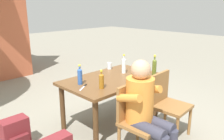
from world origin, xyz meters
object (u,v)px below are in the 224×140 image
chair_near_right (167,101)px  person_in_white_shirt (145,106)px  chair_near_left (137,117)px  cup_glass (109,66)px  bottle_amber (101,80)px  bottle_olive (154,67)px  dining_table (112,84)px  bottle_blue (80,76)px  bottle_clear (124,65)px  table_knife (84,87)px  cup_terracotta (145,73)px  backpack_by_near_side (16,134)px

chair_near_right → person_in_white_shirt: size_ratio=0.74×
chair_near_left → person_in_white_shirt: (0.00, -0.11, 0.17)m
chair_near_right → cup_glass: bearing=90.2°
chair_near_right → person_in_white_shirt: person_in_white_shirt is taller
bottle_amber → chair_near_right: bearing=-36.0°
person_in_white_shirt → bottle_olive: person_in_white_shirt is taller
dining_table → bottle_blue: bottle_blue is taller
chair_near_right → bottle_clear: bottle_clear is taller
chair_near_left → table_knife: (-0.21, 0.72, 0.24)m
bottle_amber → table_knife: bottle_amber is taller
cup_terracotta → person_in_white_shirt: bearing=-142.4°
bottle_olive → backpack_by_near_side: size_ratio=0.80×
dining_table → bottle_amber: 0.50m
bottle_clear → cup_terracotta: 0.36m
cup_glass → dining_table: bearing=-130.1°
person_in_white_shirt → cup_glass: 1.38m
chair_near_left → bottle_olive: size_ratio=2.72×
dining_table → chair_near_right: (0.32, -0.74, -0.14)m
bottle_amber → cup_terracotta: size_ratio=2.20×
bottle_blue → cup_terracotta: size_ratio=2.47×
chair_near_right → backpack_by_near_side: 2.01m
bottle_clear → bottle_olive: bottle_olive is taller
chair_near_right → bottle_amber: bearing=144.0°
bottle_blue → cup_glass: bottle_blue is taller
dining_table → backpack_by_near_side: 1.44m
person_in_white_shirt → bottle_olive: 1.00m
bottle_blue → bottle_amber: bearing=-73.0°
chair_near_right → bottle_amber: bottle_amber is taller
dining_table → bottle_clear: 0.38m
chair_near_left → bottle_olive: bottle_olive is taller
dining_table → cup_glass: 0.51m
cup_terracotta → backpack_by_near_side: (-1.71, 0.69, -0.59)m
bottle_clear → dining_table: bearing=-171.5°
chair_near_left → bottle_amber: bearing=98.1°
bottle_clear → bottle_olive: 0.47m
cup_terracotta → bottle_amber: bearing=174.4°
chair_near_right → bottle_olive: (0.21, 0.37, 0.37)m
chair_near_right → bottle_clear: 0.87m
dining_table → table_knife: table_knife is taller
bottle_amber → cup_terracotta: bottle_amber is taller
bottle_clear → cup_terracotta: bearing=-75.3°
cup_terracotta → table_knife: (-0.93, 0.28, -0.05)m
chair_near_left → bottle_blue: (-0.17, 0.84, 0.36)m
bottle_amber → table_knife: bearing=124.2°
person_in_white_shirt → table_knife: person_in_white_shirt is taller
dining_table → cup_terracotta: bearing=-36.4°
chair_near_right → backpack_by_near_side: (-1.63, 1.14, -0.30)m
dining_table → bottle_olive: (0.53, -0.37, 0.23)m
bottle_amber → table_knife: size_ratio=1.14×
bottle_olive → cup_terracotta: size_ratio=2.88×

